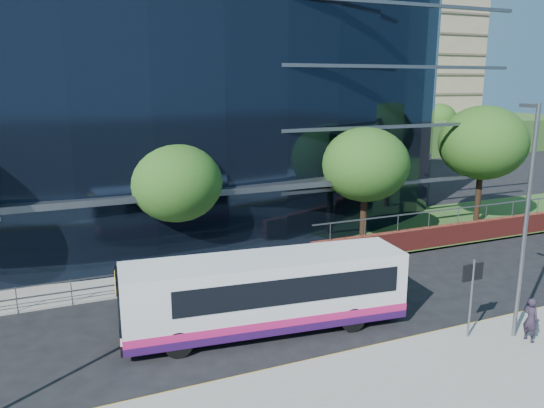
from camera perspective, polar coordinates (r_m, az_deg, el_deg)
name	(u,v)px	position (r m, az deg, el deg)	size (l,w,h in m)	color
ground	(332,344)	(18.93, 6.45, -14.76)	(200.00, 200.00, 0.00)	black
kerb	(347,356)	(18.14, 8.07, -15.84)	(80.00, 0.25, 0.16)	gray
yellow_line_outer	(344,355)	(18.32, 7.73, -15.78)	(80.00, 0.08, 0.01)	gold
yellow_line_inner	(341,353)	(18.44, 7.48, -15.58)	(80.00, 0.08, 0.01)	gold
far_forecourt	(112,266)	(27.05, -16.86, -6.45)	(50.00, 8.00, 0.10)	gray
glass_office	(117,95)	(35.62, -16.37, 11.20)	(44.00, 23.10, 16.00)	black
guard_railings	(71,286)	(22.92, -20.81, -8.25)	(24.00, 0.05, 1.10)	slate
apartment_block	(331,66)	(82.36, 6.40, 14.52)	(60.00, 42.00, 30.00)	#2D511E
street_sign	(472,282)	(19.45, 20.73, -7.86)	(0.85, 0.09, 2.80)	slate
tree_far_b	(176,183)	(25.02, -10.25, 2.23)	(4.29, 4.29, 6.05)	black
tree_far_c	(366,165)	(28.43, 10.03, 4.18)	(4.62, 4.62, 6.51)	black
tree_far_d	(483,143)	(34.79, 21.74, 6.12)	(5.28, 5.28, 7.44)	black
tree_dist_e	(343,119)	(63.56, 7.62, 9.03)	(4.62, 4.62, 6.51)	black
tree_dist_f	(439,118)	(74.56, 17.57, 8.86)	(4.29, 4.29, 6.05)	black
streetlight_east	(526,216)	(19.48, 25.64, -1.22)	(0.15, 0.77, 8.00)	slate
city_bus	(268,292)	(19.22, -0.38, -9.44)	(10.34, 3.36, 2.75)	silver
pedestrian	(531,320)	(20.39, 26.07, -11.10)	(0.56, 0.37, 1.55)	#271E2D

